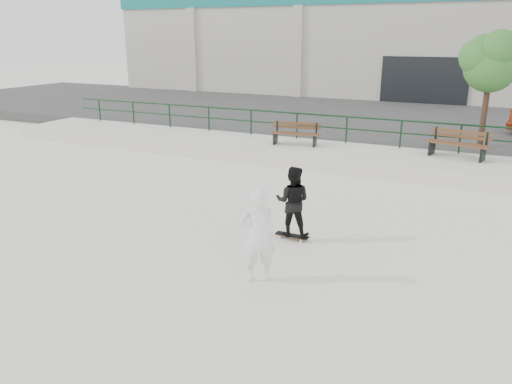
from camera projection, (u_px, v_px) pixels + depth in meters
The scene contains 11 objects.
ground at pixel (240, 282), 9.36m from camera, with size 120.00×120.00×0.00m, color white.
ledge at pixel (363, 160), 17.47m from camera, with size 30.00×3.00×0.50m, color beige.
parking_strip at pixel (404, 123), 24.80m from camera, with size 60.00×14.00×0.50m, color #373737.
railing at pixel (373, 126), 18.29m from camera, with size 28.00×0.06×1.03m.
commercial_building at pixel (443, 32), 35.55m from camera, with size 44.20×16.33×8.00m.
bench_left at pixel (295, 134), 18.54m from camera, with size 1.86×0.77×0.83m.
bench_right at pixel (458, 144), 16.58m from camera, with size 2.06×0.97×0.91m.
tree at pixel (493, 60), 17.43m from camera, with size 2.32×2.06×4.12m.
skateboard at pixel (292, 236), 11.31m from camera, with size 0.79×0.24×0.09m.
standing_skater at pixel (293, 201), 11.07m from camera, with size 0.78×0.61×1.60m, color black.
seated_skater at pixel (258, 235), 9.17m from camera, with size 0.66×0.43×1.81m, color white.
Camera 1 is at (3.87, -7.48, 4.44)m, focal length 35.00 mm.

